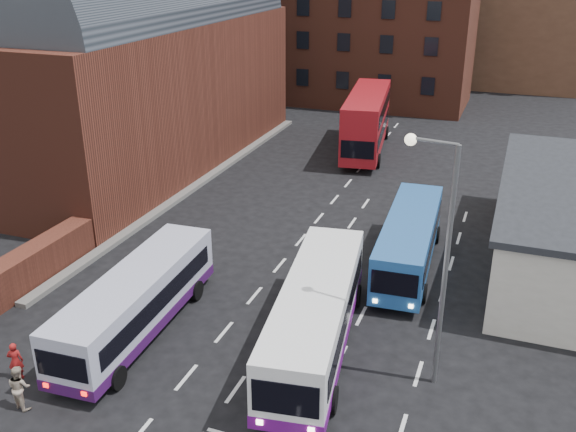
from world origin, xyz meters
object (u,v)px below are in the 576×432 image
(bus_blue, at_px, (409,239))
(pedestrian_red, at_px, (15,361))
(bus_white_outbound, at_px, (137,298))
(bus_white_inbound, at_px, (316,313))
(pedestrian_beige, at_px, (19,387))
(bus_red_double, at_px, (366,121))
(street_lamp, at_px, (439,244))

(bus_blue, bearing_deg, pedestrian_red, 46.11)
(bus_white_outbound, height_order, bus_blue, bus_white_outbound)
(bus_white_inbound, relative_size, pedestrian_beige, 6.68)
(bus_white_outbound, height_order, bus_red_double, bus_red_double)
(bus_red_double, bearing_deg, pedestrian_red, 72.90)
(pedestrian_red, xyz_separation_m, pedestrian_beige, (1.27, -1.22, 0.06))
(bus_white_inbound, relative_size, bus_red_double, 0.94)
(bus_white_inbound, bearing_deg, pedestrian_beige, 30.30)
(pedestrian_beige, bearing_deg, bus_white_inbound, -127.59)
(pedestrian_red, relative_size, pedestrian_beige, 0.92)
(bus_blue, bearing_deg, bus_white_outbound, 42.50)
(bus_white_inbound, distance_m, bus_red_double, 26.85)
(street_lamp, bearing_deg, bus_blue, 104.96)
(bus_white_inbound, xyz_separation_m, bus_red_double, (-4.59, 26.45, 0.70))
(bus_red_double, distance_m, pedestrian_beige, 33.39)
(pedestrian_red, bearing_deg, bus_blue, -159.07)
(bus_white_inbound, bearing_deg, bus_red_double, -88.26)
(bus_white_outbound, xyz_separation_m, pedestrian_beige, (-1.25, -5.44, -0.77))
(pedestrian_beige, bearing_deg, bus_white_outbound, -88.93)
(bus_red_double, bearing_deg, bus_white_outbound, 76.66)
(bus_white_inbound, xyz_separation_m, pedestrian_beige, (-8.43, -6.68, -0.91))
(bus_white_inbound, distance_m, pedestrian_beige, 10.79)
(bus_white_outbound, relative_size, bus_white_inbound, 0.91)
(bus_white_outbound, height_order, street_lamp, street_lamp)
(bus_blue, distance_m, bus_red_double, 19.39)
(bus_white_outbound, height_order, bus_white_inbound, bus_white_inbound)
(bus_blue, bearing_deg, bus_red_double, -73.10)
(bus_white_inbound, height_order, bus_red_double, bus_red_double)
(street_lamp, relative_size, pedestrian_beige, 5.57)
(bus_blue, xyz_separation_m, pedestrian_beige, (-10.51, -14.94, -0.76))
(bus_white_outbound, relative_size, bus_red_double, 0.85)
(bus_white_inbound, xyz_separation_m, street_lamp, (4.37, -0.30, 3.78))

